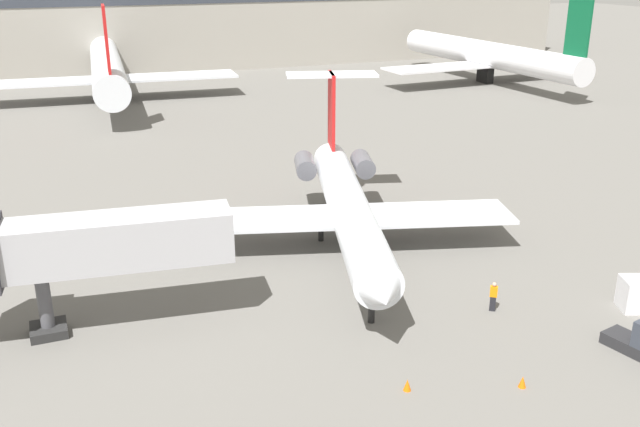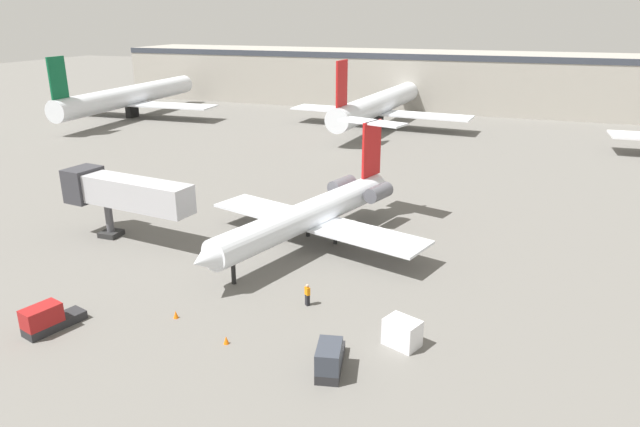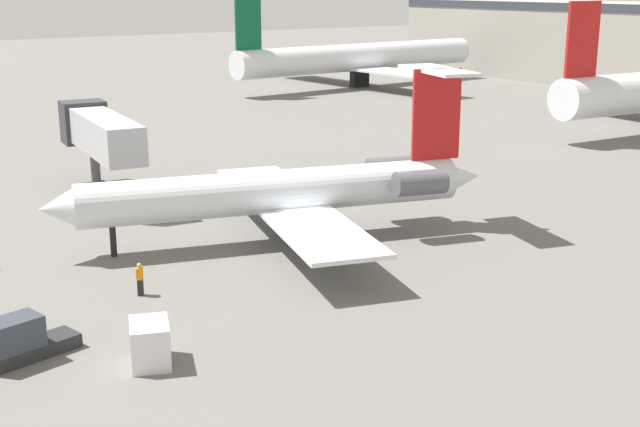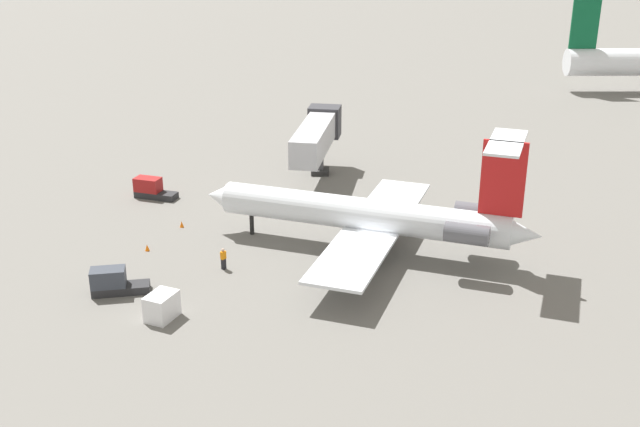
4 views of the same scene
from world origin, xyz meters
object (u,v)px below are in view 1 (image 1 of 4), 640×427
Objects in this scene: ground_crew_marshaller at (493,296)px; parked_airliner_centre at (488,55)px; regional_jet at (347,201)px; traffic_cone_mid at (522,382)px; traffic_cone_near at (407,385)px; jet_bridge at (75,247)px; parked_airliner_west_mid at (107,68)px.

parked_airliner_centre is at bearing 55.50° from ground_crew_marshaller.
regional_jet reaches higher than ground_crew_marshaller.
regional_jet is 18.18m from traffic_cone_mid.
jet_bridge is at bearing 139.20° from traffic_cone_near.
parked_airliner_centre reaches higher than jet_bridge.
traffic_cone_mid is (4.91, -1.74, 0.00)m from traffic_cone_near.
parked_airliner_centre is (63.23, 55.54, -0.49)m from jet_bridge.
traffic_cone_mid is at bearing -82.95° from parked_airliner_west_mid.
parked_airliner_west_mid reaches higher than traffic_cone_near.
parked_airliner_centre is at bearing 41.30° from jet_bridge.
jet_bridge is at bearing 163.38° from ground_crew_marshaller.
jet_bridge is 63.36m from parked_airliner_west_mid.
traffic_cone_mid is (17.73, -12.81, -4.39)m from jet_bridge.
parked_airliner_centre is at bearing -7.54° from parked_airliner_west_mid.
parked_airliner_centre is at bearing 56.35° from traffic_cone_mid.
ground_crew_marshaller is 3.07× the size of traffic_cone_near.
ground_crew_marshaller is 9.35m from traffic_cone_near.
ground_crew_marshaller is 3.07× the size of traffic_cone_mid.
parked_airliner_west_mid is at bearing 172.46° from parked_airliner_centre.
regional_jet is at bearing 75.11° from traffic_cone_near.
jet_bridge is 17.50m from traffic_cone_near.
ground_crew_marshaller is (3.66, -11.34, -2.30)m from regional_jet.
traffic_cone_near and traffic_cone_mid have the same top height.
traffic_cone_mid is 76.29m from parked_airliner_west_mid.
ground_crew_marshaller is 70.20m from parked_airliner_west_mid.
jet_bridge is 22.03m from ground_crew_marshaller.
regional_jet is 48.38× the size of traffic_cone_near.
regional_jet reaches higher than traffic_cone_mid.
ground_crew_marshaller is at bearing 31.37° from traffic_cone_near.
parked_airliner_west_mid reaches higher than traffic_cone_mid.
jet_bridge is at bearing -163.31° from regional_jet.
traffic_cone_near is 0.01× the size of parked_airliner_west_mid.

